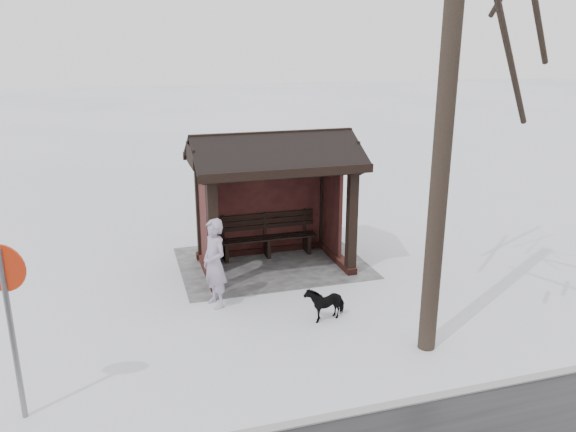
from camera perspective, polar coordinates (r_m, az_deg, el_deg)
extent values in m
plane|color=white|center=(12.90, -1.43, -5.10)|extent=(120.00, 120.00, 0.00)
cube|color=gray|center=(8.35, 9.13, -18.77)|extent=(120.00, 0.15, 0.06)
cube|color=gray|center=(13.08, -1.66, -4.75)|extent=(4.20, 3.20, 0.02)
cube|color=#361713|center=(13.68, -2.42, -3.42)|extent=(3.30, 0.22, 0.16)
cube|color=#361713|center=(13.32, 4.83, -4.07)|extent=(0.22, 2.10, 0.16)
cube|color=#361713|center=(12.59, -8.06, -5.45)|extent=(0.22, 2.10, 0.16)
cube|color=black|center=(12.17, 6.49, -0.82)|extent=(0.20, 0.20, 2.30)
cube|color=black|center=(11.38, -7.58, -2.15)|extent=(0.20, 0.20, 2.30)
cube|color=black|center=(13.78, 3.58, 1.38)|extent=(0.20, 0.20, 2.30)
cube|color=black|center=(13.08, -8.86, 0.35)|extent=(0.20, 0.20, 2.30)
cube|color=black|center=(13.33, -2.48, 1.21)|extent=(2.80, 0.08, 2.14)
cube|color=black|center=(13.23, 4.45, 1.05)|extent=(0.08, 1.17, 2.14)
cube|color=black|center=(12.50, -8.50, -0.04)|extent=(0.08, 1.17, 2.14)
cube|color=black|center=(11.36, -0.31, 4.32)|extent=(3.40, 0.20, 0.18)
cube|color=black|center=(13.06, -2.55, 5.99)|extent=(3.40, 0.20, 0.18)
cylinder|color=black|center=(8.68, 15.88, 12.52)|extent=(0.29, 0.29, 8.55)
imported|color=#9E90A9|center=(10.79, -7.46, -4.80)|extent=(0.61, 0.74, 1.75)
imported|color=black|center=(10.47, 3.78, -8.73)|extent=(0.81, 0.51, 0.63)
cylinder|color=slate|center=(8.29, -26.19, -10.94)|extent=(0.07, 0.07, 2.44)
cylinder|color=#B7280D|center=(7.93, -27.07, -4.73)|extent=(0.60, 0.27, 0.64)
cylinder|color=white|center=(7.95, -27.04, -4.68)|extent=(0.46, 0.22, 0.49)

